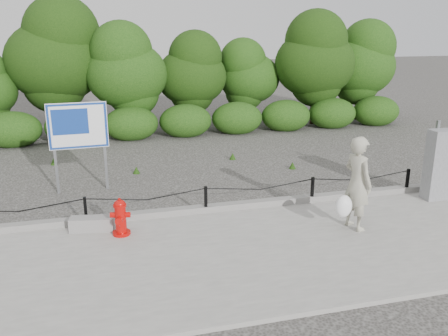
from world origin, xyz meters
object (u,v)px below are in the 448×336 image
object	(u,v)px
concrete_block	(92,224)
utility_cabinet	(440,165)
advertising_sign	(78,130)
pedestrian	(356,185)
fire_hydrant	(120,217)

from	to	relation	value
concrete_block	utility_cabinet	size ratio (longest dim) A/B	0.47
utility_cabinet	advertising_sign	world-z (taller)	advertising_sign
advertising_sign	pedestrian	bearing A→B (deg)	-38.74
concrete_block	advertising_sign	distance (m)	2.97
fire_hydrant	pedestrian	xyz separation A→B (m)	(4.53, -0.87, 0.56)
fire_hydrant	concrete_block	xyz separation A→B (m)	(-0.55, 0.35, -0.22)
utility_cabinet	fire_hydrant	bearing A→B (deg)	-178.09
concrete_block	utility_cabinet	bearing A→B (deg)	-1.56
pedestrian	utility_cabinet	xyz separation A→B (m)	(2.73, 1.01, -0.09)
utility_cabinet	pedestrian	bearing A→B (deg)	-158.81
fire_hydrant	utility_cabinet	xyz separation A→B (m)	(7.25, 0.14, 0.47)
pedestrian	concrete_block	size ratio (longest dim) A/B	2.21
concrete_block	advertising_sign	world-z (taller)	advertising_sign
concrete_block	fire_hydrant	bearing A→B (deg)	-32.64
pedestrian	utility_cabinet	size ratio (longest dim) A/B	1.04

